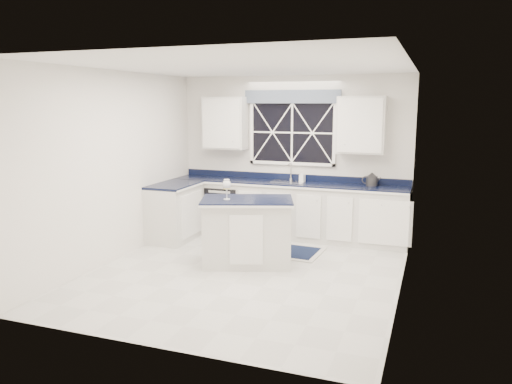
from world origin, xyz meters
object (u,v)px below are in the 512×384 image
at_px(island, 247,231).
at_px(soap_bottle, 302,176).
at_px(wine_glass, 227,186).
at_px(faucet, 291,171).
at_px(dishwasher, 227,208).
at_px(kettle, 372,179).

xyz_separation_m(island, soap_bottle, (0.34, 1.73, 0.56)).
bearing_deg(wine_glass, faucet, 79.49).
height_order(dishwasher, soap_bottle, soap_bottle).
bearing_deg(island, faucet, 67.33).
bearing_deg(kettle, wine_glass, -135.48).
relative_size(dishwasher, faucet, 2.72).
bearing_deg(island, kettle, 29.92).
bearing_deg(dishwasher, island, -58.32).
distance_m(dishwasher, island, 1.88).
height_order(island, kettle, kettle).
distance_m(island, soap_bottle, 1.85).
relative_size(dishwasher, kettle, 2.69).
xyz_separation_m(faucet, wine_glass, (-0.36, -1.93, 0.03)).
relative_size(kettle, wine_glass, 1.09).
xyz_separation_m(kettle, wine_glass, (-1.73, -1.84, 0.09)).
bearing_deg(wine_glass, dishwasher, 113.14).
height_order(dishwasher, wine_glass, wine_glass).
bearing_deg(faucet, dishwasher, -169.98).
height_order(faucet, soap_bottle, faucet).
distance_m(kettle, soap_bottle, 1.15).
relative_size(faucet, island, 0.21).
distance_m(faucet, wine_glass, 1.96).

